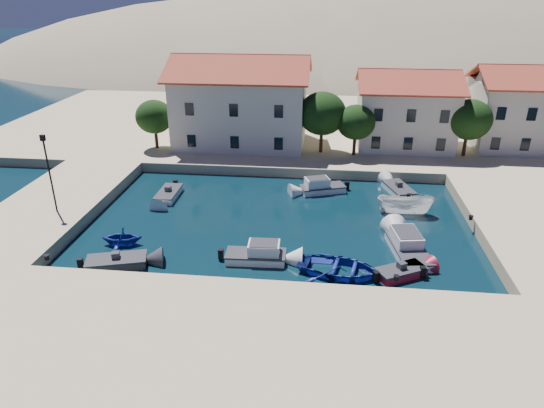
% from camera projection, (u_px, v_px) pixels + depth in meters
% --- Properties ---
extents(ground, '(400.00, 400.00, 0.00)m').
position_uv_depth(ground, '(263.00, 293.00, 29.77)').
color(ground, black).
rests_on(ground, ground).
extents(quay_south, '(52.00, 12.00, 1.00)m').
position_uv_depth(quay_south, '(248.00, 354.00, 24.12)').
color(quay_south, '#C9B589').
rests_on(quay_south, ground).
extents(quay_west, '(8.00, 20.00, 1.00)m').
position_uv_depth(quay_west, '(54.00, 206.00, 40.54)').
color(quay_west, '#C9B589').
rests_on(quay_west, ground).
extents(quay_north, '(80.00, 36.00, 1.00)m').
position_uv_depth(quay_north, '(315.00, 126.00, 63.85)').
color(quay_north, '#C9B589').
rests_on(quay_north, ground).
extents(hills, '(254.00, 176.00, 99.00)m').
position_uv_depth(hills, '(380.00, 132.00, 149.45)').
color(hills, gray).
rests_on(hills, ground).
extents(building_left, '(14.70, 9.45, 9.70)m').
position_uv_depth(building_left, '(241.00, 99.00, 53.36)').
color(building_left, beige).
rests_on(building_left, quay_north).
extents(building_mid, '(10.50, 8.40, 8.30)m').
position_uv_depth(building_mid, '(406.00, 108.00, 52.76)').
color(building_mid, beige).
rests_on(building_mid, quay_north).
extents(building_right, '(9.45, 8.40, 8.80)m').
position_uv_depth(building_right, '(518.00, 106.00, 52.37)').
color(building_right, beige).
rests_on(building_right, quay_north).
extents(trees, '(37.30, 5.30, 6.45)m').
position_uv_depth(trees, '(337.00, 117.00, 50.45)').
color(trees, '#382314').
rests_on(trees, quay_north).
extents(lamppost, '(0.35, 0.25, 6.22)m').
position_uv_depth(lamppost, '(48.00, 166.00, 36.84)').
color(lamppost, black).
rests_on(lamppost, quay_west).
extents(bollards, '(29.36, 9.56, 0.30)m').
position_uv_depth(bollards, '(312.00, 249.00, 32.53)').
color(bollards, black).
rests_on(bollards, ground).
extents(motorboat_grey_sw, '(4.28, 2.79, 1.25)m').
position_uv_depth(motorboat_grey_sw, '(117.00, 262.00, 32.59)').
color(motorboat_grey_sw, '#343539').
rests_on(motorboat_grey_sw, ground).
extents(cabin_cruiser_south, '(4.17, 1.90, 1.60)m').
position_uv_depth(cabin_cruiser_south, '(256.00, 255.00, 33.13)').
color(cabin_cruiser_south, white).
rests_on(cabin_cruiser_south, ground).
extents(rowboat_south, '(6.10, 4.85, 1.13)m').
position_uv_depth(rowboat_south, '(340.00, 273.00, 31.83)').
color(rowboat_south, navy).
rests_on(rowboat_south, ground).
extents(motorboat_red_se, '(3.57, 2.86, 1.25)m').
position_uv_depth(motorboat_red_se, '(401.00, 272.00, 31.40)').
color(motorboat_red_se, maroon).
rests_on(motorboat_red_se, ground).
extents(cabin_cruiser_east, '(2.86, 5.43, 1.60)m').
position_uv_depth(cabin_cruiser_east, '(409.00, 248.00, 33.95)').
color(cabin_cruiser_east, white).
rests_on(cabin_cruiser_east, ground).
extents(boat_east, '(4.67, 2.00, 1.77)m').
position_uv_depth(boat_east, '(404.00, 214.00, 40.30)').
color(boat_east, white).
rests_on(boat_east, ground).
extents(motorboat_white_ne, '(2.88, 4.22, 1.25)m').
position_uv_depth(motorboat_white_ne, '(398.00, 190.00, 44.32)').
color(motorboat_white_ne, white).
rests_on(motorboat_white_ne, ground).
extents(rowboat_west, '(3.21, 2.86, 1.54)m').
position_uv_depth(rowboat_west, '(123.00, 244.00, 35.47)').
color(rowboat_west, navy).
rests_on(rowboat_west, ground).
extents(motorboat_white_west, '(1.69, 3.79, 1.25)m').
position_uv_depth(motorboat_white_west, '(169.00, 194.00, 43.33)').
color(motorboat_white_west, white).
rests_on(motorboat_white_west, ground).
extents(cabin_cruiser_north, '(4.37, 2.97, 1.60)m').
position_uv_depth(cabin_cruiser_north, '(323.00, 187.00, 44.38)').
color(cabin_cruiser_north, white).
rests_on(cabin_cruiser_north, ground).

